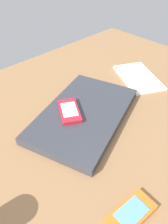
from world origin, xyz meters
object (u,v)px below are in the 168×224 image
notepad (138,77)px  laptop_closed (84,114)px  cell_phone_on_desk (131,213)px  cell_phone_on_laptop (69,111)px

notepad → laptop_closed: bearing=-148.5°
cell_phone_on_desk → notepad: size_ratio=0.53×
notepad → cell_phone_on_desk: bearing=-117.9°
cell_phone_on_desk → notepad: bearing=33.7°
cell_phone_on_laptop → cell_phone_on_desk: 30.70cm
cell_phone_on_laptop → cell_phone_on_desk: bearing=-108.4°
laptop_closed → cell_phone_on_laptop: size_ratio=3.00×
cell_phone_on_laptop → notepad: 32.68cm
laptop_closed → notepad: size_ratio=1.73×
cell_phone_on_laptop → laptop_closed: bearing=-35.7°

